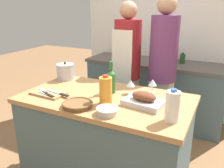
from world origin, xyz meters
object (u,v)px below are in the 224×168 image
condiment_bottle_extra (182,59)px  person_cook_aproned (127,67)px  stand_mixer (170,53)px  roasting_pan (144,100)px  milk_jug (172,106)px  wine_bottle_green (111,80)px  juice_jug (106,91)px  wine_glass_left (153,83)px  mixing_bowl (107,111)px  knife_bread (47,94)px  wicker_basket (77,104)px  knife_chef (59,93)px  knife_paring (44,92)px  condiment_bottle_tall (125,54)px  stock_pot (66,72)px  person_cook_guest (162,68)px  cutting_board (48,93)px  condiment_bottle_short (132,53)px  wine_glass_right (131,84)px

condiment_bottle_extra → person_cook_aproned: size_ratio=0.09×
stand_mixer → condiment_bottle_extra: (0.18, -0.03, -0.06)m
roasting_pan → milk_jug: bearing=-32.9°
wine_bottle_green → stand_mixer: size_ratio=0.96×
juice_jug → wine_glass_left: bearing=57.7°
wine_bottle_green → mixing_bowl: bearing=-67.2°
wine_bottle_green → knife_bread: 0.57m
wine_glass_left → stand_mixer: 1.30m
wine_bottle_green → wicker_basket: bearing=-102.8°
knife_chef → knife_bread: (-0.07, -0.07, 0.00)m
knife_paring → stand_mixer: 1.88m
condiment_bottle_tall → condiment_bottle_extra: 0.78m
knife_chef → condiment_bottle_extra: condiment_bottle_extra is taller
stand_mixer → wine_bottle_green: bearing=-97.1°
juice_jug → knife_bread: (-0.53, -0.09, -0.09)m
stock_pot → person_cook_aproned: 0.73m
person_cook_guest → knife_chef: bearing=-115.9°
wicker_basket → cutting_board: bearing=163.9°
knife_chef → condiment_bottle_extra: 1.84m
condiment_bottle_extra → condiment_bottle_short: bearing=179.5°
knife_paring → condiment_bottle_short: 1.73m
roasting_pan → person_cook_guest: bearing=95.7°
stock_pot → person_cook_aproned: bearing=50.9°
condiment_bottle_extra → wine_bottle_green: bearing=-104.1°
cutting_board → knife_bread: 0.05m
roasting_pan → condiment_bottle_short: size_ratio=1.93×
knife_chef → knife_bread: bearing=-138.0°
juice_jug → knife_paring: 0.60m
milk_jug → condiment_bottle_extra: size_ratio=1.59×
roasting_pan → condiment_bottle_extra: size_ratio=2.27×
condiment_bottle_short → juice_jug: bearing=-75.1°
stock_pot → wine_glass_left: size_ratio=1.50×
wicker_basket → knife_bread: size_ratio=1.15×
milk_jug → condiment_bottle_extra: 1.75m
wine_glass_left → wine_glass_right: size_ratio=0.99×
person_cook_aproned → wine_glass_left: bearing=-45.6°
stock_pot → knife_bread: 0.51m
condiment_bottle_extra → knife_chef: bearing=-113.4°
knife_bread → condiment_bottle_short: condiment_bottle_short is taller
mixing_bowl → person_cook_aproned: bearing=105.9°
mixing_bowl → wine_bottle_green: 0.45m
wicker_basket → wine_bottle_green: (0.09, 0.40, 0.09)m
wine_glass_left → person_cook_aproned: 0.73m
person_cook_aproned → condiment_bottle_tall: bearing=119.1°
condiment_bottle_tall → knife_chef: bearing=-89.3°
wine_bottle_green → wine_glass_left: wine_bottle_green is taller
mixing_bowl → condiment_bottle_short: (-0.54, 1.84, 0.04)m
condiment_bottle_short → person_cook_guest: bearing=-47.9°
milk_jug → wine_glass_right: 0.57m
wine_glass_right → cutting_board: bearing=-152.2°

